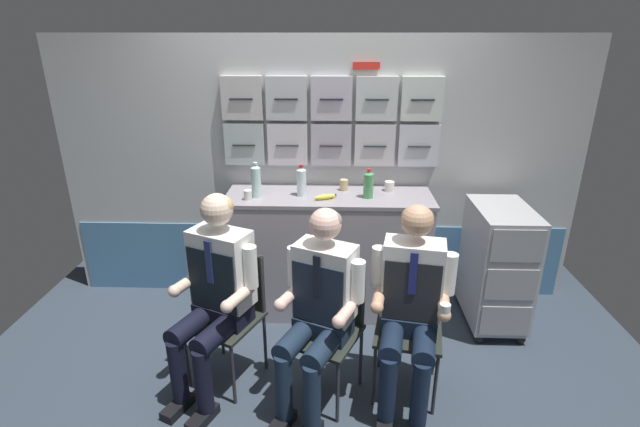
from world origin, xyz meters
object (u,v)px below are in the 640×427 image
crew_member_left (215,288)px  crew_member_right (319,305)px  service_trolley (497,264)px  folding_chair_right (330,315)px  snack_banana (325,197)px  folding_chair_near_trolley (410,311)px  crew_member_near_trolley (411,301)px  folding_chair_left (232,302)px  sparkling_bottle_green (256,181)px  coffee_cup_white (344,185)px

crew_member_left → crew_member_right: size_ratio=1.03×
service_trolley → folding_chair_right: bearing=-149.4°
service_trolley → snack_banana: snack_banana is taller
crew_member_right → folding_chair_near_trolley: bearing=20.0°
crew_member_near_trolley → folding_chair_right: bearing=168.0°
crew_member_left → crew_member_right: crew_member_left is taller
folding_chair_right → folding_chair_left: bearing=168.8°
crew_member_right → crew_member_near_trolley: size_ratio=0.99×
folding_chair_left → crew_member_near_trolley: bearing=-11.6°
crew_member_right → snack_banana: bearing=89.1°
folding_chair_left → sparkling_bottle_green: size_ratio=3.16×
folding_chair_right → snack_banana: snack_banana is taller
folding_chair_right → crew_member_near_trolley: crew_member_near_trolley is taller
crew_member_left → crew_member_near_trolley: crew_member_left is taller
snack_banana → coffee_cup_white: bearing=57.1°
service_trolley → crew_member_right: crew_member_right is taller
folding_chair_right → coffee_cup_white: 1.16m
crew_member_left → folding_chair_left: bearing=65.9°
crew_member_near_trolley → sparkling_bottle_green: (-1.04, 0.95, 0.43)m
crew_member_left → folding_chair_near_trolley: 1.22m
folding_chair_near_trolley → sparkling_bottle_green: size_ratio=3.16×
service_trolley → crew_member_left: size_ratio=0.75×
service_trolley → folding_chair_near_trolley: bearing=-137.9°
crew_member_right → coffee_cup_white: size_ratio=14.39×
folding_chair_near_trolley → crew_member_near_trolley: size_ratio=0.67×
folding_chair_right → coffee_cup_white: coffee_cup_white is taller
service_trolley → sparkling_bottle_green: 1.93m
coffee_cup_white → folding_chair_left: bearing=-128.7°
folding_chair_left → folding_chair_near_trolley: bearing=-3.4°
coffee_cup_white → folding_chair_near_trolley: bearing=-67.3°
folding_chair_near_trolley → coffee_cup_white: 1.17m
service_trolley → coffee_cup_white: (-1.16, 0.29, 0.53)m
folding_chair_near_trolley → snack_banana: size_ratio=4.94×
crew_member_right → folding_chair_near_trolley: crew_member_right is taller
crew_member_right → service_trolley: bearing=34.0°
coffee_cup_white → service_trolley: bearing=-14.0°
coffee_cup_white → folding_chair_right: bearing=-95.0°
folding_chair_left → folding_chair_right: size_ratio=1.00×
crew_member_left → service_trolley: bearing=21.3°
folding_chair_left → folding_chair_right: bearing=-11.2°
folding_chair_left → sparkling_bottle_green: (0.07, 0.72, 0.60)m
service_trolley → coffee_cup_white: coffee_cup_white is taller
crew_member_right → snack_banana: 1.01m
crew_member_right → folding_chair_right: bearing=65.5°
crew_member_left → folding_chair_near_trolley: crew_member_left is taller
folding_chair_left → crew_member_left: 0.25m
service_trolley → folding_chair_right: (-1.25, -0.74, 0.01)m
snack_banana → service_trolley: bearing=-3.1°
folding_chair_right → snack_banana: bearing=93.6°
crew_member_left → sparkling_bottle_green: 0.97m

